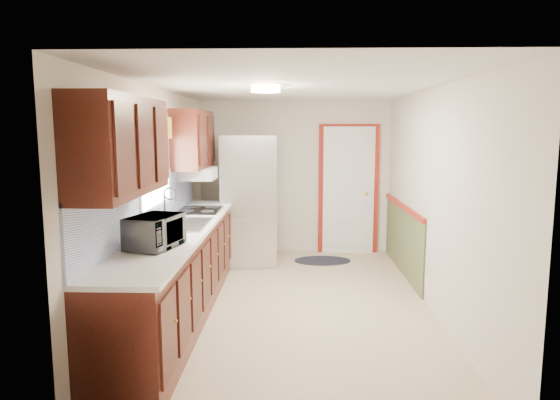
{
  "coord_description": "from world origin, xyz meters",
  "views": [
    {
      "loc": [
        0.0,
        -5.39,
        1.95
      ],
      "look_at": [
        -0.17,
        0.27,
        1.15
      ],
      "focal_mm": 32.0,
      "sensor_mm": 36.0,
      "label": 1
    }
  ],
  "objects": [
    {
      "name": "rug",
      "position": [
        0.42,
        1.9,
        0.01
      ],
      "size": [
        0.87,
        0.58,
        0.01
      ],
      "primitive_type": "ellipsoid",
      "rotation": [
        0.0,
        0.0,
        0.05
      ],
      "color": "black",
      "rests_on": "ground"
    },
    {
      "name": "back_wall_trim",
      "position": [
        0.99,
        2.21,
        0.89
      ],
      "size": [
        1.12,
        2.3,
        2.08
      ],
      "color": "maroon",
      "rests_on": "ground"
    },
    {
      "name": "refrigerator",
      "position": [
        -0.67,
        1.79,
        0.94
      ],
      "size": [
        0.85,
        0.82,
        1.87
      ],
      "rotation": [
        0.0,
        0.0,
        0.1
      ],
      "color": "#B7B7BC",
      "rests_on": "ground"
    },
    {
      "name": "microwave",
      "position": [
        -1.2,
        -1.22,
        1.11
      ],
      "size": [
        0.4,
        0.56,
        0.34
      ],
      "primitive_type": "imported",
      "rotation": [
        0.0,
        0.0,
        1.32
      ],
      "color": "white",
      "rests_on": "kitchen_run"
    },
    {
      "name": "kitchen_run",
      "position": [
        -1.24,
        -0.29,
        0.81
      ],
      "size": [
        0.63,
        4.0,
        2.2
      ],
      "color": "#3A140D",
      "rests_on": "ground"
    },
    {
      "name": "ceiling_fixture",
      "position": [
        -0.3,
        -0.2,
        2.36
      ],
      "size": [
        0.3,
        0.3,
        0.06
      ],
      "primitive_type": "cylinder",
      "color": "#FFD88C",
      "rests_on": "room_shell"
    },
    {
      "name": "room_shell",
      "position": [
        0.0,
        0.0,
        1.2
      ],
      "size": [
        3.2,
        5.2,
        2.52
      ],
      "color": "tan",
      "rests_on": "ground"
    },
    {
      "name": "cooktop",
      "position": [
        -1.19,
        0.75,
        0.95
      ],
      "size": [
        0.51,
        0.62,
        0.02
      ],
      "primitive_type": "cube",
      "color": "black",
      "rests_on": "kitchen_run"
    }
  ]
}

